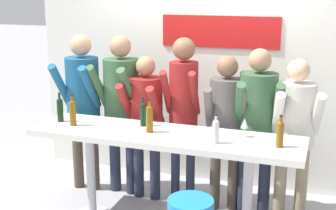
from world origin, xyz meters
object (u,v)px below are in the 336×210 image
(person_far_right, at_px, (295,124))
(wine_bottle_1, at_px, (73,111))
(person_right, at_px, (257,115))
(wine_bottle_2, at_px, (280,133))
(wine_bottle_4, at_px, (143,113))
(person_center, at_px, (183,100))
(wine_bottle_3, at_px, (60,109))
(wine_bottle_5, at_px, (216,130))
(wine_glass_0, at_px, (245,124))
(person_left, at_px, (121,98))
(tasting_table, at_px, (165,147))
(wine_bottle_0, at_px, (149,117))
(person_center_left, at_px, (146,113))
(person_center_right, at_px, (226,117))
(person_far_left, at_px, (83,95))

(person_far_right, xyz_separation_m, wine_bottle_1, (-2.08, -0.67, 0.11))
(person_right, relative_size, wine_bottle_2, 6.08)
(wine_bottle_2, bearing_deg, wine_bottle_4, 171.65)
(person_center, distance_m, wine_bottle_3, 1.28)
(wine_bottle_5, bearing_deg, wine_glass_0, 51.14)
(person_center, distance_m, wine_bottle_4, 0.56)
(person_left, relative_size, wine_bottle_2, 6.33)
(person_left, bearing_deg, tasting_table, -36.25)
(person_center, xyz_separation_m, wine_bottle_0, (-0.12, -0.67, -0.02))
(wine_bottle_0, xyz_separation_m, wine_bottle_4, (-0.14, 0.17, -0.01))
(person_center_left, relative_size, person_center_right, 0.97)
(wine_bottle_3, bearing_deg, wine_bottle_4, 9.07)
(person_far_right, bearing_deg, wine_bottle_2, -107.76)
(person_center, bearing_deg, person_center_left, -177.34)
(wine_bottle_1, distance_m, wine_bottle_3, 0.21)
(person_center_right, relative_size, wine_bottle_1, 5.19)
(person_left, bearing_deg, person_far_left, -168.81)
(person_far_left, height_order, person_center_right, person_far_left)
(person_center_left, distance_m, person_center_right, 0.88)
(wine_bottle_1, bearing_deg, person_center_left, 51.43)
(person_center_right, relative_size, wine_bottle_4, 5.62)
(person_center_left, height_order, person_right, person_right)
(person_far_left, bearing_deg, person_center_left, -2.05)
(wine_bottle_1, height_order, wine_glass_0, wine_bottle_1)
(wine_bottle_2, relative_size, wine_glass_0, 1.62)
(tasting_table, relative_size, wine_bottle_5, 9.79)
(tasting_table, height_order, wine_bottle_5, wine_bottle_5)
(wine_bottle_0, bearing_deg, person_center_left, 115.00)
(wine_bottle_0, bearing_deg, person_center, 79.41)
(person_center_left, xyz_separation_m, wine_bottle_1, (-0.52, -0.65, 0.14))
(person_far_right, distance_m, wine_glass_0, 0.63)
(person_center_left, relative_size, person_far_right, 0.97)
(person_far_left, relative_size, wine_glass_0, 10.25)
(person_far_right, height_order, wine_bottle_4, person_far_right)
(person_far_right, bearing_deg, person_center_left, 170.04)
(person_right, bearing_deg, wine_bottle_2, -77.82)
(person_left, bearing_deg, wine_bottle_1, -101.16)
(person_far_left, distance_m, person_center_left, 0.78)
(person_far_left, relative_size, wine_bottle_4, 6.15)
(wine_bottle_2, bearing_deg, wine_bottle_5, -171.63)
(person_right, xyz_separation_m, wine_glass_0, (-0.04, -0.48, 0.04))
(person_center_left, xyz_separation_m, wine_bottle_2, (1.49, -0.63, 0.12))
(wine_bottle_2, distance_m, wine_glass_0, 0.38)
(wine_bottle_4, bearing_deg, person_center, 62.18)
(tasting_table, height_order, wine_bottle_4, wine_bottle_4)
(wine_bottle_3, bearing_deg, person_center, 29.42)
(tasting_table, distance_m, person_center_left, 0.74)
(person_center_left, bearing_deg, person_center_right, 2.88)
(person_center_right, xyz_separation_m, wine_bottle_2, (0.61, -0.64, 0.09))
(wine_bottle_2, bearing_deg, person_far_right, 82.92)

